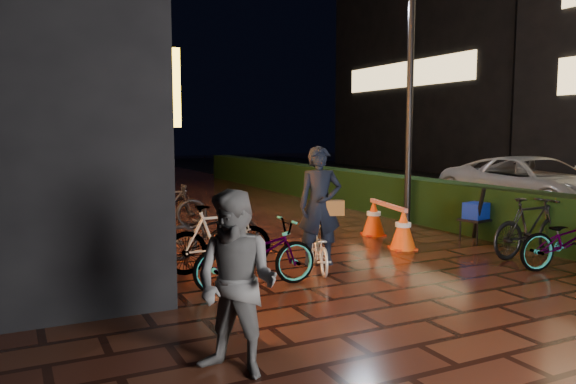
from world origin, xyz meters
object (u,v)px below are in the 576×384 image
traffic_barrier (387,222)px  cart_assembly (476,213)px  cyclist (319,225)px  van (535,185)px  bystander_person (236,284)px

traffic_barrier → cart_assembly: (1.53, -0.73, 0.18)m
cyclist → traffic_barrier: size_ratio=1.03×
van → cart_assembly: (-4.00, -2.02, -0.18)m
cart_assembly → traffic_barrier: bearing=154.6°
van → cyclist: bearing=-157.5°
bystander_person → cyclist: (2.42, 2.82, -0.11)m
bystander_person → cart_assembly: 7.14m
cart_assembly → cyclist: bearing=-170.2°
van → cyclist: size_ratio=2.76×
traffic_barrier → van: bearing=13.1°
cyclist → traffic_barrier: 2.69m
van → cyclist: cyclist is taller
cyclist → cart_assembly: (3.81, 0.66, -0.15)m
bystander_person → cart_assembly: (6.23, 3.48, -0.26)m
cyclist → traffic_barrier: bearing=31.3°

